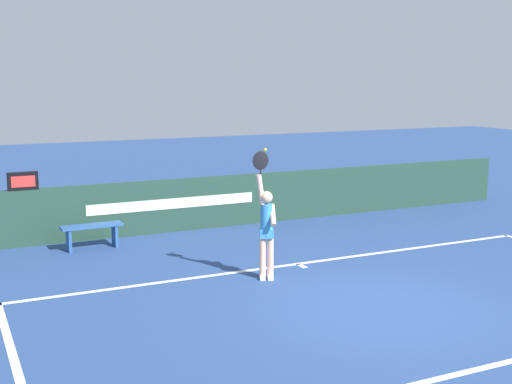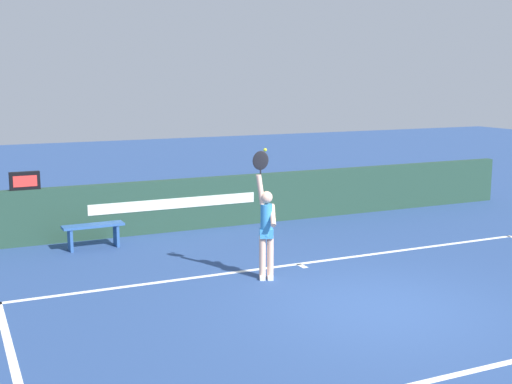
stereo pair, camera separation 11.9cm
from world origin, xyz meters
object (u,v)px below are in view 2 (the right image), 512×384
tennis_ball (265,150)px  courtside_bench_near (93,231)px  tennis_player (266,227)px  speed_display (25,181)px

tennis_ball → courtside_bench_near: bearing=124.5°
tennis_player → tennis_ball: tennis_ball is taller
tennis_player → courtside_bench_near: (-2.38, 3.51, -0.57)m
speed_display → tennis_player: bearing=-50.4°
speed_display → tennis_ball: 5.72m
tennis_ball → tennis_player: bearing=-85.8°
tennis_ball → speed_display: bearing=129.9°
speed_display → tennis_player: tennis_player is taller
speed_display → tennis_player: 5.70m
tennis_player → tennis_ball: (-0.00, 0.04, 1.38)m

